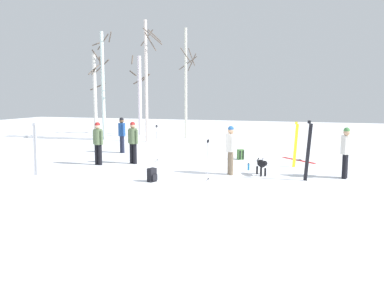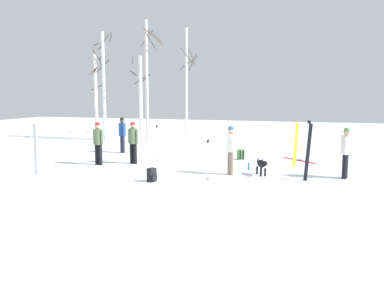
{
  "view_description": "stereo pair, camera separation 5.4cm",
  "coord_description": "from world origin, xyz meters",
  "px_view_note": "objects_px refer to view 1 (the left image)",
  "views": [
    {
      "loc": [
        3.76,
        -11.64,
        2.76
      ],
      "look_at": [
        -0.38,
        1.56,
        1.0
      ],
      "focal_mm": 35.72,
      "sensor_mm": 36.0,
      "label": 1
    },
    {
      "loc": [
        3.81,
        -11.63,
        2.76
      ],
      "look_at": [
        -0.38,
        1.56,
        1.0
      ],
      "focal_mm": 35.72,
      "sensor_mm": 36.0,
      "label": 2
    }
  ],
  "objects_px": {
    "person_3": "(98,141)",
    "birch_tree_1": "(103,83)",
    "birch_tree_4": "(186,82)",
    "backpack_1": "(152,175)",
    "ski_poles_0": "(157,142)",
    "ski_poles_1": "(208,159)",
    "water_bottle_0": "(249,167)",
    "birch_tree_2": "(140,94)",
    "person_2": "(122,133)",
    "ski_pair_lying_0": "(299,160)",
    "ski_pair_planted_0": "(35,149)",
    "person_0": "(133,140)",
    "water_bottle_1": "(263,161)",
    "backpack_0": "(240,155)",
    "person_4": "(346,149)",
    "ski_pair_planted_2": "(296,145)",
    "birch_tree_0": "(96,93)",
    "birch_tree_3": "(147,78)",
    "person_1": "(231,147)",
    "dog": "(262,164)",
    "ski_pair_planted_1": "(308,151)"
  },
  "relations": [
    {
      "from": "ski_poles_0",
      "to": "person_2",
      "type": "bearing_deg",
      "value": 144.42
    },
    {
      "from": "birch_tree_3",
      "to": "person_1",
      "type": "bearing_deg",
      "value": -49.88
    },
    {
      "from": "water_bottle_1",
      "to": "birch_tree_3",
      "type": "bearing_deg",
      "value": 143.47
    },
    {
      "from": "backpack_1",
      "to": "birch_tree_3",
      "type": "distance_m",
      "value": 11.39
    },
    {
      "from": "dog",
      "to": "birch_tree_3",
      "type": "bearing_deg",
      "value": 135.0
    },
    {
      "from": "backpack_0",
      "to": "water_bottle_1",
      "type": "height_order",
      "value": "backpack_0"
    },
    {
      "from": "birch_tree_4",
      "to": "backpack_1",
      "type": "bearing_deg",
      "value": -76.73
    },
    {
      "from": "person_4",
      "to": "ski_pair_planted_2",
      "type": "distance_m",
      "value": 2.33
    },
    {
      "from": "birch_tree_2",
      "to": "birch_tree_3",
      "type": "bearing_deg",
      "value": -59.34
    },
    {
      "from": "water_bottle_0",
      "to": "birch_tree_2",
      "type": "bearing_deg",
      "value": 131.27
    },
    {
      "from": "person_2",
      "to": "birch_tree_4",
      "type": "xyz_separation_m",
      "value": [
        0.98,
        6.96,
        2.65
      ]
    },
    {
      "from": "person_4",
      "to": "dog",
      "type": "distance_m",
      "value": 2.81
    },
    {
      "from": "person_4",
      "to": "birch_tree_1",
      "type": "distance_m",
      "value": 15.75
    },
    {
      "from": "ski_pair_lying_0",
      "to": "birch_tree_2",
      "type": "xyz_separation_m",
      "value": [
        -11.15,
        8.0,
        2.89
      ]
    },
    {
      "from": "ski_pair_planted_1",
      "to": "water_bottle_1",
      "type": "xyz_separation_m",
      "value": [
        -1.75,
        2.61,
        -0.86
      ]
    },
    {
      "from": "person_4",
      "to": "backpack_1",
      "type": "bearing_deg",
      "value": -158.03
    },
    {
      "from": "ski_poles_1",
      "to": "birch_tree_0",
      "type": "relative_size",
      "value": 0.24
    },
    {
      "from": "person_0",
      "to": "person_1",
      "type": "xyz_separation_m",
      "value": [
        4.23,
        -0.96,
        0.0
      ]
    },
    {
      "from": "person_0",
      "to": "person_2",
      "type": "xyz_separation_m",
      "value": [
        -1.85,
        2.57,
        0.0
      ]
    },
    {
      "from": "person_0",
      "to": "water_bottle_1",
      "type": "bearing_deg",
      "value": 15.55
    },
    {
      "from": "person_4",
      "to": "birch_tree_0",
      "type": "bearing_deg",
      "value": 150.77
    },
    {
      "from": "birch_tree_1",
      "to": "person_3",
      "type": "bearing_deg",
      "value": -61.15
    },
    {
      "from": "water_bottle_0",
      "to": "birch_tree_2",
      "type": "height_order",
      "value": "birch_tree_2"
    },
    {
      "from": "person_0",
      "to": "backpack_1",
      "type": "distance_m",
      "value": 3.56
    },
    {
      "from": "person_4",
      "to": "water_bottle_1",
      "type": "height_order",
      "value": "person_4"
    },
    {
      "from": "dog",
      "to": "ski_poles_1",
      "type": "xyz_separation_m",
      "value": [
        -1.55,
        -1.46,
        0.34
      ]
    },
    {
      "from": "person_2",
      "to": "person_4",
      "type": "height_order",
      "value": "same"
    },
    {
      "from": "person_1",
      "to": "person_4",
      "type": "relative_size",
      "value": 1.0
    },
    {
      "from": "person_2",
      "to": "ski_pair_planted_0",
      "type": "xyz_separation_m",
      "value": [
        -0.4,
        -5.62,
        -0.07
      ]
    },
    {
      "from": "ski_poles_0",
      "to": "ski_poles_1",
      "type": "distance_m",
      "value": 4.2
    },
    {
      "from": "person_3",
      "to": "ski_pair_lying_0",
      "type": "distance_m",
      "value": 8.44
    },
    {
      "from": "person_3",
      "to": "water_bottle_0",
      "type": "xyz_separation_m",
      "value": [
        5.92,
        0.7,
        -0.85
      ]
    },
    {
      "from": "person_2",
      "to": "birch_tree_2",
      "type": "bearing_deg",
      "value": 109.31
    },
    {
      "from": "ski_poles_1",
      "to": "water_bottle_1",
      "type": "bearing_deg",
      "value": 70.01
    },
    {
      "from": "person_2",
      "to": "ski_pair_planted_2",
      "type": "relative_size",
      "value": 0.97
    },
    {
      "from": "person_4",
      "to": "birch_tree_3",
      "type": "bearing_deg",
      "value": 144.79
    },
    {
      "from": "ski_poles_0",
      "to": "person_4",
      "type": "bearing_deg",
      "value": -8.68
    },
    {
      "from": "person_3",
      "to": "birch_tree_3",
      "type": "xyz_separation_m",
      "value": [
        -1.28,
        7.68,
        2.79
      ]
    },
    {
      "from": "person_0",
      "to": "birch_tree_2",
      "type": "height_order",
      "value": "birch_tree_2"
    },
    {
      "from": "person_0",
      "to": "birch_tree_0",
      "type": "distance_m",
      "value": 10.08
    },
    {
      "from": "person_4",
      "to": "ski_poles_0",
      "type": "distance_m",
      "value": 7.36
    },
    {
      "from": "ski_pair_planted_0",
      "to": "backpack_1",
      "type": "bearing_deg",
      "value": 3.2
    },
    {
      "from": "person_1",
      "to": "person_4",
      "type": "distance_m",
      "value": 3.83
    },
    {
      "from": "person_3",
      "to": "birch_tree_1",
      "type": "height_order",
      "value": "birch_tree_1"
    },
    {
      "from": "person_4",
      "to": "birch_tree_0",
      "type": "distance_m",
      "value": 16.54
    },
    {
      "from": "person_2",
      "to": "ski_pair_lying_0",
      "type": "relative_size",
      "value": 1.17
    },
    {
      "from": "ski_poles_0",
      "to": "birch_tree_2",
      "type": "bearing_deg",
      "value": 118.51
    },
    {
      "from": "backpack_0",
      "to": "birch_tree_0",
      "type": "relative_size",
      "value": 0.08
    },
    {
      "from": "person_4",
      "to": "birch_tree_2",
      "type": "bearing_deg",
      "value": 138.71
    },
    {
      "from": "ski_pair_planted_0",
      "to": "birch_tree_2",
      "type": "xyz_separation_m",
      "value": [
        -2.48,
        13.85,
        1.99
      ]
    }
  ]
}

